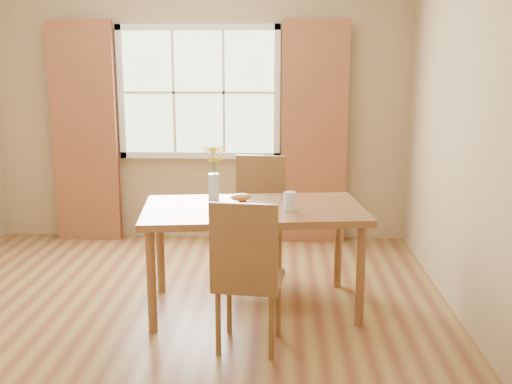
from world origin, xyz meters
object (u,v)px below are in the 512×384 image
Objects in this scene: flower_vase at (214,168)px; chair_near at (247,270)px; croissant_sandwich at (241,202)px; chair_far at (259,211)px; water_glass at (290,201)px; dining_table at (253,218)px.

chair_near is at bearing -71.77° from flower_vase.
chair_far is at bearing 66.90° from croissant_sandwich.
chair_near is at bearing -83.16° from chair_far.
water_glass is at bearing -4.20° from croissant_sandwich.
water_glass is at bearing 73.63° from chair_near.
chair_near reaches higher than croissant_sandwich.
dining_table is at bearing -32.90° from flower_vase.
chair_near is 1.41m from chair_far.
chair_near reaches higher than water_glass.
chair_far is 7.93× the size of water_glass.
chair_far reaches higher than water_glass.
flower_vase reaches higher than dining_table.
chair_far is 0.86m from water_glass.
chair_far is (0.02, 1.41, 0.02)m from chair_near.
water_glass is (0.25, -0.78, 0.27)m from chair_far.
chair_near is 5.58× the size of croissant_sandwich.
dining_table is at bearing 96.06° from chair_near.
dining_table is 9.43× the size of croissant_sandwich.
croissant_sandwich is (-0.08, -0.15, 0.15)m from dining_table.
chair_far is 0.76m from flower_vase.
flower_vase is (-0.30, 0.90, 0.48)m from chair_near.
chair_far is 2.43× the size of flower_vase.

